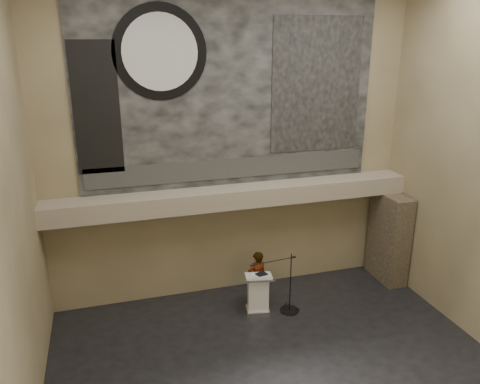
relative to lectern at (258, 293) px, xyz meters
name	(u,v)px	position (x,y,z in m)	size (l,w,h in m)	color
floor	(281,373)	(-0.29, -2.49, -0.55)	(10.00, 10.00, 0.00)	black
wall_back	(232,146)	(-0.29, 1.51, 3.70)	(10.00, 0.02, 8.50)	#796C4D
wall_front	(420,294)	(-0.29, -6.49, 3.70)	(10.00, 0.02, 8.50)	#796C4D
wall_left	(3,217)	(-5.29, -2.49, 3.70)	(0.02, 8.00, 8.50)	#796C4D
soffit	(236,196)	(-0.29, 1.11, 2.40)	(10.00, 0.80, 0.50)	gray
sprinkler_left	(178,213)	(-1.89, 1.06, 2.12)	(0.04, 0.04, 0.06)	#B2893D
sprinkler_right	(301,200)	(1.61, 1.06, 2.12)	(0.04, 0.04, 0.06)	#B2893D
banner	(232,92)	(-0.29, 1.48, 5.15)	(8.00, 0.05, 5.00)	black
banner_text_strip	(232,168)	(-0.29, 1.44, 3.10)	(7.76, 0.02, 0.55)	#2D2D2D
banner_clock_rim	(160,52)	(-2.09, 1.44, 6.15)	(2.30, 2.30, 0.02)	black
banner_clock_face	(160,52)	(-2.09, 1.42, 6.15)	(1.84, 1.84, 0.02)	silver
banner_building_print	(317,85)	(2.11, 1.44, 5.25)	(2.60, 0.02, 3.60)	black
banner_brick_print	(96,109)	(-3.69, 1.44, 4.85)	(1.10, 0.02, 3.20)	black
stone_pier	(389,237)	(4.36, 0.66, 0.80)	(0.60, 1.40, 2.70)	#3E3326
lectern	(258,293)	(0.00, 0.00, 0.00)	(0.78, 0.62, 1.13)	silver
binder	(262,274)	(0.08, -0.03, 0.56)	(0.27, 0.22, 0.04)	black
papers	(256,275)	(-0.07, -0.02, 0.55)	(0.19, 0.26, 0.01)	white
speaker_person	(257,278)	(0.10, 0.40, 0.23)	(0.57, 0.37, 1.56)	silver
mic_stand	(288,303)	(0.79, -0.23, -0.30)	(1.42, 0.52, 1.70)	black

